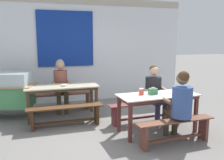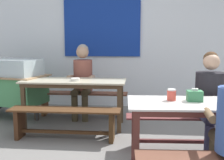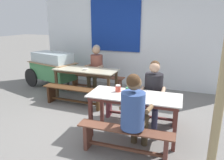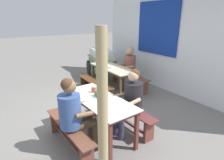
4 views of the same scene
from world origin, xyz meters
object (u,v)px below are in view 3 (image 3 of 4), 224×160
object	(u,v)px
person_center_facing	(96,65)
person_right_near_table	(153,90)
bench_near_front	(125,138)
wooden_support_post	(220,103)
food_cart	(52,67)
soup_bowl	(85,69)
bench_far_back	(96,80)
dining_table_near	(134,100)
person_near_front	(134,110)
dining_table_far	(86,72)
bench_near_back	(140,107)
condiment_jar	(118,88)
tissue_box	(131,90)
bench_far_front	(74,94)

from	to	relation	value
person_center_facing	person_right_near_table	bearing A→B (deg)	-37.43
bench_near_front	person_right_near_table	world-z (taller)	person_right_near_table
wooden_support_post	food_cart	bearing A→B (deg)	149.62
person_center_facing	soup_bowl	size ratio (longest dim) A/B	9.54
wooden_support_post	bench_far_back	bearing A→B (deg)	137.08
food_cart	bench_far_back	bearing A→B (deg)	8.74
bench_far_back	dining_table_near	bearing A→B (deg)	-50.58
food_cart	person_near_front	xyz separation A→B (m)	(3.20, -2.39, 0.10)
dining_table_far	food_cart	xyz separation A→B (m)	(-1.35, 0.40, -0.04)
bench_near_back	person_right_near_table	xyz separation A→B (m)	(0.25, -0.05, 0.43)
person_near_front	condiment_jar	xyz separation A→B (m)	(-0.47, 0.61, 0.09)
tissue_box	person_near_front	bearing A→B (deg)	-68.98
bench_far_front	wooden_support_post	distance (m)	3.37
bench_far_back	soup_bowl	world-z (taller)	soup_bowl
dining_table_far	person_center_facing	distance (m)	0.56
bench_far_back	wooden_support_post	world-z (taller)	wooden_support_post
bench_near_back	person_center_facing	size ratio (longest dim) A/B	1.21
person_near_front	dining_table_far	bearing A→B (deg)	132.82
food_cart	person_center_facing	distance (m)	1.39
person_right_near_table	tissue_box	world-z (taller)	person_right_near_table
bench_far_front	food_cart	distance (m)	1.72
food_cart	wooden_support_post	xyz separation A→B (m)	(4.28, -2.51, 0.40)
food_cart	dining_table_near	bearing A→B (deg)	-31.27
dining_table_far	bench_near_front	world-z (taller)	dining_table_far
wooden_support_post	bench_near_back	bearing A→B (deg)	134.72
bench_near_back	food_cart	size ratio (longest dim) A/B	0.84
person_near_front	wooden_support_post	distance (m)	1.13
bench_near_back	person_near_front	world-z (taller)	person_near_front
bench_far_back	bench_near_front	bearing A→B (deg)	-57.21
dining_table_far	tissue_box	size ratio (longest dim) A/B	10.49
bench_far_back	dining_table_far	bearing A→B (deg)	-90.43
bench_near_back	person_right_near_table	bearing A→B (deg)	-12.56
food_cart	person_right_near_table	size ratio (longest dim) A/B	1.50
condiment_jar	bench_near_back	bearing A→B (deg)	61.32
dining_table_near	condiment_jar	distance (m)	0.36
dining_table_near	food_cart	bearing A→B (deg)	148.73
bench_near_front	person_right_near_table	bearing A→B (deg)	80.67
dining_table_far	bench_far_back	bearing A→B (deg)	89.57
food_cart	soup_bowl	bearing A→B (deg)	-19.62
bench_near_back	person_center_facing	bearing A→B (deg)	139.75
bench_near_front	condiment_jar	world-z (taller)	condiment_jar
person_near_front	soup_bowl	distance (m)	2.62
tissue_box	soup_bowl	xyz separation A→B (m)	(-1.57, 1.30, -0.04)
condiment_jar	food_cart	bearing A→B (deg)	146.83
bench_near_back	wooden_support_post	world-z (taller)	wooden_support_post
dining_table_far	soup_bowl	size ratio (longest dim) A/B	11.94
bench_near_front	person_near_front	world-z (taller)	person_near_front
food_cart	bench_near_front	bearing A→B (deg)	-38.68
person_center_facing	soup_bowl	world-z (taller)	person_center_facing
bench_near_front	person_near_front	bearing A→B (deg)	31.22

